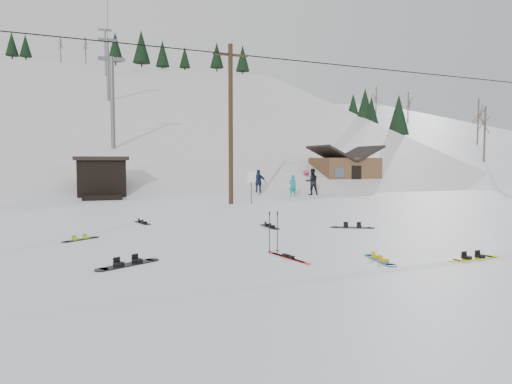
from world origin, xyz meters
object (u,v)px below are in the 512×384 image
object	(u,v)px
hero_snowboard	(380,260)
hero_skis	(288,257)
cabin	(344,172)
utility_pole	(231,122)

from	to	relation	value
hero_snowboard	hero_skis	size ratio (longest dim) A/B	0.86
cabin	hero_snowboard	distance (m)	28.84
cabin	hero_skis	xyz separation A→B (m)	(-15.51, -24.49, -1.46)
hero_snowboard	cabin	bearing A→B (deg)	-19.84
cabin	utility_pole	bearing A→B (deg)	-142.44
utility_pole	cabin	size ratio (longest dim) A/B	1.67
hero_snowboard	hero_skis	world-z (taller)	hero_snowboard
hero_snowboard	hero_skis	bearing A→B (deg)	72.44
utility_pole	hero_snowboard	bearing A→B (deg)	-91.65
utility_pole	hero_skis	xyz separation A→B (m)	(-2.51, -14.49, -4.66)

